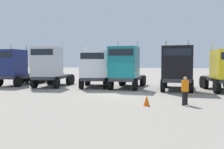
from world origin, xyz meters
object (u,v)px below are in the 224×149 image
(visitor_in_hivis, at_px, (185,89))
(semi_truck_navy, at_px, (15,67))
(semi_truck_silver, at_px, (50,67))
(semi_truck_teal, at_px, (126,67))
(semi_truck_black, at_px, (177,68))
(traffic_cone_mid, at_px, (147,101))
(semi_truck_white, at_px, (95,69))

(visitor_in_hivis, bearing_deg, semi_truck_navy, 10.52)
(semi_truck_silver, xyz_separation_m, semi_truck_teal, (7.49, 0.60, -0.04))
(semi_truck_silver, relative_size, semi_truck_teal, 0.99)
(semi_truck_black, distance_m, traffic_cone_mid, 8.24)
(semi_truck_white, distance_m, traffic_cone_mid, 10.47)
(traffic_cone_mid, bearing_deg, visitor_in_hivis, 22.67)
(semi_truck_navy, xyz_separation_m, visitor_in_hivis, (16.87, -7.08, -1.00))
(semi_truck_silver, distance_m, visitor_in_hivis, 14.31)
(semi_truck_navy, xyz_separation_m, traffic_cone_mid, (14.82, -7.93, -1.63))
(semi_truck_silver, height_order, semi_truck_black, semi_truck_silver)
(semi_truck_black, relative_size, traffic_cone_mid, 10.49)
(semi_truck_teal, relative_size, semi_truck_black, 1.04)
(semi_truck_silver, xyz_separation_m, traffic_cone_mid, (10.53, -7.59, -1.72))
(semi_truck_white, relative_size, visitor_in_hivis, 3.78)
(semi_truck_teal, height_order, traffic_cone_mid, semi_truck_teal)
(semi_truck_teal, distance_m, semi_truck_black, 4.55)
(semi_truck_navy, distance_m, semi_truck_white, 8.71)
(semi_truck_navy, relative_size, visitor_in_hivis, 3.84)
(semi_truck_navy, bearing_deg, traffic_cone_mid, 59.58)
(semi_truck_silver, distance_m, traffic_cone_mid, 13.09)
(semi_truck_navy, bearing_deg, semi_truck_white, 90.46)
(semi_truck_teal, height_order, semi_truck_black, semi_truck_teal)
(semi_truck_silver, distance_m, semi_truck_teal, 7.51)
(semi_truck_white, xyz_separation_m, semi_truck_black, (7.62, -0.42, 0.13))
(traffic_cone_mid, bearing_deg, semi_truck_white, 126.26)
(semi_truck_black, distance_m, visitor_in_hivis, 7.17)
(semi_truck_white, xyz_separation_m, semi_truck_teal, (3.08, -0.16, 0.12))
(semi_truck_black, relative_size, visitor_in_hivis, 3.83)
(semi_truck_white, bearing_deg, traffic_cone_mid, 22.95)
(semi_truck_teal, xyz_separation_m, traffic_cone_mid, (3.04, -8.19, -1.68))
(visitor_in_hivis, xyz_separation_m, traffic_cone_mid, (-2.04, -0.85, -0.63))
(semi_truck_silver, bearing_deg, semi_truck_black, 83.16)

